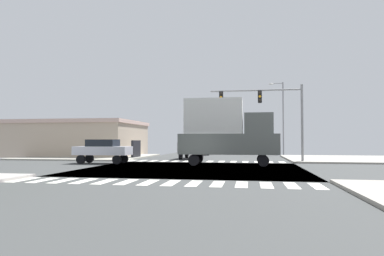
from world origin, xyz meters
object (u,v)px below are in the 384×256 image
Objects in this scene: street_lamp at (281,112)px; bank_building at (72,139)px; pickup_leading_3 at (197,143)px; sedan_outer_3 at (103,149)px; sedan_queued_2 at (204,146)px; box_truck_middle_1 at (226,130)px; pickup_nearside_1 at (215,143)px; traffic_signal_mast at (265,105)px; sedan_farside_1 at (218,144)px; suv_trailing_1 at (192,144)px.

bank_building is (-24.07, -5.87, -3.22)m from street_lamp.
bank_building is at bearing 59.04° from pickup_leading_3.
pickup_leading_3 reaches higher than sedan_outer_3.
sedan_queued_2 is 17.18m from box_truck_middle_1.
sedan_queued_2 is (14.63, 5.46, -0.88)m from bank_building.
bank_building is at bearing 52.05° from pickup_nearside_1.
street_lamp is at bearing -177.51° from sedan_queued_2.
street_lamp reaches higher than traffic_signal_mast.
bank_building is at bearing 59.35° from sedan_farside_1.
sedan_outer_3 is at bearing 84.85° from pickup_leading_3.
suv_trailing_1 is at bearing -153.47° from box_truck_middle_1.
street_lamp reaches higher than box_truck_middle_1.
sedan_queued_2 is 1.00× the size of sedan_outer_3.
bank_building is 3.94× the size of sedan_outer_3.
sedan_queued_2 is (-9.43, -0.41, -4.11)m from street_lamp.
suv_trailing_1 is (3.00, -22.89, 0.10)m from pickup_leading_3.
traffic_signal_mast reaches higher than sedan_farside_1.
street_lamp is 1.73× the size of pickup_nearside_1.
bank_building is 21.63m from box_truck_middle_1.
bank_building is 23.81m from pickup_nearside_1.
pickup_nearside_1 is at bearing 52.05° from bank_building.
traffic_signal_mast is at bearing 148.28° from suv_trailing_1.
bank_building is 3.94× the size of sedan_farside_1.
box_truck_middle_1 is (3.86, -29.98, 1.27)m from pickup_nearside_1.
sedan_queued_2 is 8.96m from suv_trailing_1.
box_truck_middle_1 is at bearing 103.02° from sedan_queued_2.
sedan_farside_1 is at bearing 101.95° from traffic_signal_mast.
sedan_farside_1 is 0.84× the size of pickup_leading_3.
pickup_leading_3 is 1.11× the size of suv_trailing_1.
pickup_leading_3 is at bearing 109.98° from traffic_signal_mast.
box_truck_middle_1 reaches higher than sedan_outer_3.
traffic_signal_mast is 5.09m from box_truck_middle_1.
box_truck_middle_1 is 9.72m from sedan_outer_3.
street_lamp is at bearing 126.18° from pickup_nearside_1.
suv_trailing_1 is 0.64× the size of box_truck_middle_1.
suv_trailing_1 is at bearing 90.00° from pickup_nearside_1.
traffic_signal_mast is at bearing 104.52° from pickup_nearside_1.
pickup_nearside_1 is at bearing 104.52° from traffic_signal_mast.
suv_trailing_1 is (0.00, -8.95, 0.28)m from sedan_queued_2.
sedan_queued_2 is 14.25m from pickup_leading_3.
sedan_queued_2 and sedan_outer_3 have the same top height.
street_lamp reaches higher than bank_building.
street_lamp is 2.06× the size of sedan_queued_2.
street_lamp is at bearing 116.61° from sedan_farside_1.
pickup_nearside_1 and pickup_leading_3 have the same top height.
suv_trailing_1 is (-6.87, 4.24, -3.35)m from traffic_signal_mast.
sedan_farside_1 is 6.10m from pickup_leading_3.
street_lamp reaches higher than sedan_queued_2.
bank_building is at bearing -141.65° from sedan_outer_3.
pickup_nearside_1 reaches higher than sedan_farside_1.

